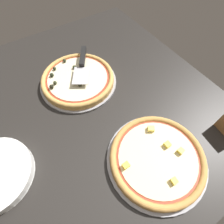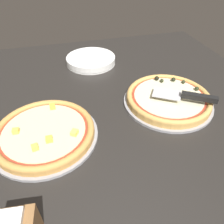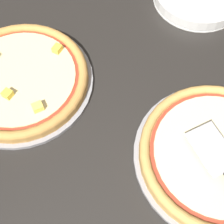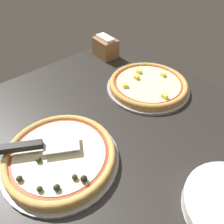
# 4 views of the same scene
# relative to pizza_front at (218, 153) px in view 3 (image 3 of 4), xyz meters

# --- Properties ---
(ground_plane) EXTENTS (1.24, 1.18, 0.04)m
(ground_plane) POSITION_rel_pizza_front_xyz_m (0.10, 0.12, -0.04)
(ground_plane) COLOR black
(pizza_pan_front) EXTENTS (0.34, 0.34, 0.01)m
(pizza_pan_front) POSITION_rel_pizza_front_xyz_m (-0.00, 0.00, -0.02)
(pizza_pan_front) COLOR #939399
(pizza_pan_front) RESTS_ON ground_plane
(pizza_front) EXTENTS (0.32, 0.32, 0.04)m
(pizza_front) POSITION_rel_pizza_front_xyz_m (0.00, 0.00, 0.00)
(pizza_front) COLOR tan
(pizza_front) RESTS_ON pizza_pan_front
(pizza_pan_back) EXTENTS (0.34, 0.34, 0.01)m
(pizza_pan_back) POSITION_rel_pizza_front_xyz_m (-0.06, 0.47, -0.02)
(pizza_pan_back) COLOR #939399
(pizza_pan_back) RESTS_ON ground_plane
(pizza_back) EXTENTS (0.32, 0.32, 0.04)m
(pizza_back) POSITION_rel_pizza_front_xyz_m (-0.06, 0.47, -0.00)
(pizza_back) COLOR #C68E47
(pizza_back) RESTS_ON pizza_pan_back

